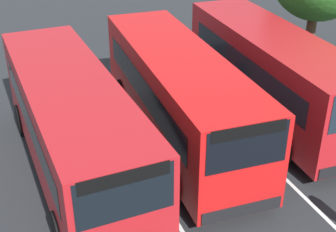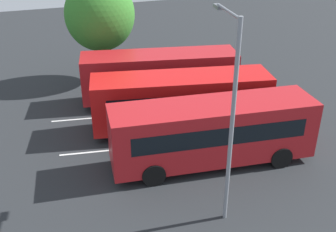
# 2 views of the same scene
# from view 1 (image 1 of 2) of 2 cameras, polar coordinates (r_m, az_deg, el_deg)

# --- Properties ---
(ground_plane) EXTENTS (68.65, 68.65, 0.00)m
(ground_plane) POSITION_cam_1_polar(r_m,az_deg,el_deg) (16.47, 1.94, -2.56)
(ground_plane) COLOR #232628
(bus_far_left) EXTENTS (9.92, 3.59, 3.14)m
(bus_far_left) POSITION_cam_1_polar(r_m,az_deg,el_deg) (14.05, -11.55, -0.83)
(bus_far_left) COLOR #AD191E
(bus_far_left) RESTS_ON ground
(bus_center_left) EXTENTS (9.99, 4.38, 3.14)m
(bus_center_left) POSITION_cam_1_polar(r_m,az_deg,el_deg) (15.54, 1.25, 2.76)
(bus_center_left) COLOR red
(bus_center_left) RESTS_ON ground
(bus_center_right) EXTENTS (9.99, 4.36, 3.14)m
(bus_center_right) POSITION_cam_1_polar(r_m,az_deg,el_deg) (17.71, 12.49, 5.40)
(bus_center_right) COLOR #AD191E
(bus_center_right) RESTS_ON ground
(lane_stripe_outer_left) EXTENTS (13.78, 2.40, 0.01)m
(lane_stripe_outer_left) POSITION_cam_1_polar(r_m,az_deg,el_deg) (15.66, -4.08, -4.41)
(lane_stripe_outer_left) COLOR silver
(lane_stripe_outer_left) RESTS_ON ground
(lane_stripe_inner_left) EXTENTS (13.78, 2.40, 0.01)m
(lane_stripe_inner_left) POSITION_cam_1_polar(r_m,az_deg,el_deg) (17.46, 7.33, -0.86)
(lane_stripe_inner_left) COLOR silver
(lane_stripe_inner_left) RESTS_ON ground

